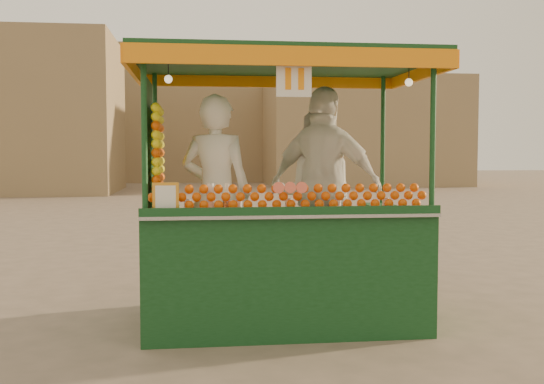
{
  "coord_description": "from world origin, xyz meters",
  "views": [
    {
      "loc": [
        -0.96,
        -5.89,
        1.59
      ],
      "look_at": [
        -0.26,
        -0.1,
        1.22
      ],
      "focal_mm": 42.04,
      "sensor_mm": 36.0,
      "label": 1
    }
  ],
  "objects": [
    {
      "name": "building_center",
      "position": [
        -2.0,
        30.0,
        3.5
      ],
      "size": [
        14.0,
        7.0,
        7.0
      ],
      "primitive_type": "cube",
      "color": "#8B724F",
      "rests_on": "ground"
    },
    {
      "name": "juice_cart",
      "position": [
        -0.24,
        -0.17,
        0.8
      ],
      "size": [
        2.7,
        1.75,
        2.45
      ],
      "color": "#0F3815",
      "rests_on": "ground"
    },
    {
      "name": "vendor_right",
      "position": [
        0.28,
        0.11,
        1.25
      ],
      "size": [
        1.2,
        1.02,
        1.93
      ],
      "rotation": [
        0.0,
        0.0,
        2.56
      ],
      "color": "white",
      "rests_on": "ground"
    },
    {
      "name": "vendor_middle",
      "position": [
        0.24,
        0.39,
        1.14
      ],
      "size": [
        0.92,
        0.77,
        1.71
      ],
      "rotation": [
        0.0,
        0.0,
        2.98
      ],
      "color": "beige",
      "rests_on": "ground"
    },
    {
      "name": "vendor_left",
      "position": [
        -0.77,
        -0.01,
        1.2
      ],
      "size": [
        0.78,
        0.64,
        1.82
      ],
      "rotation": [
        0.0,
        0.0,
        2.77
      ],
      "color": "white",
      "rests_on": "ground"
    },
    {
      "name": "building_right",
      "position": [
        7.0,
        24.0,
        2.5
      ],
      "size": [
        9.0,
        6.0,
        5.0
      ],
      "primitive_type": "cube",
      "color": "#8B724F",
      "rests_on": "ground"
    },
    {
      "name": "ground",
      "position": [
        0.0,
        0.0,
        0.0
      ],
      "size": [
        90.0,
        90.0,
        0.0
      ],
      "primitive_type": "plane",
      "color": "brown",
      "rests_on": "ground"
    }
  ]
}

